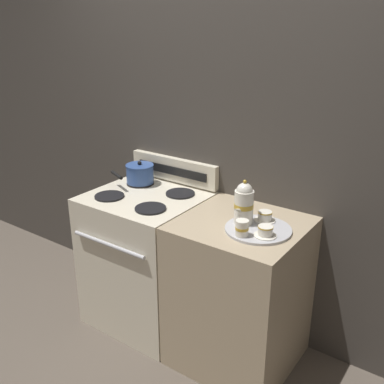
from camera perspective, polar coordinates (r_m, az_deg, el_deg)
name	(u,v)px	position (r m, az deg, el deg)	size (l,w,h in m)	color
ground_plane	(190,333)	(3.13, -0.31, -17.49)	(6.00, 6.00, 0.00)	brown
wall_back	(221,162)	(2.87, 3.74, 3.77)	(6.00, 0.05, 2.20)	#423D38
stove	(148,258)	(3.05, -5.66, -8.37)	(0.70, 0.68, 0.92)	beige
control_panel	(174,169)	(3.05, -2.32, 2.87)	(0.69, 0.05, 0.16)	beige
side_counter	(239,293)	(2.71, 5.97, -12.63)	(0.68, 0.65, 0.91)	tan
saucepan	(140,173)	(3.04, -6.68, 2.35)	(0.23, 0.29, 0.15)	#335193
serving_tray	(258,229)	(2.41, 8.40, -4.71)	(0.35, 0.35, 0.01)	#B2B2B7
teapot	(244,203)	(2.41, 6.59, -1.44)	(0.11, 0.17, 0.25)	white
teacup_left	(265,231)	(2.32, 9.30, -4.92)	(0.12, 0.12, 0.06)	white
teacup_right	(265,216)	(2.48, 9.24, -3.05)	(0.12, 0.12, 0.06)	white
creamer_jug	(242,228)	(2.30, 6.37, -4.57)	(0.07, 0.07, 0.08)	white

